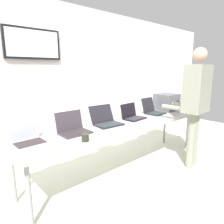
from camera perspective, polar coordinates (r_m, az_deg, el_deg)
ground at (r=3.22m, az=2.77°, el=-16.11°), size 8.00×8.00×0.04m
back_wall at (r=3.73m, az=-9.54°, el=8.55°), size 8.00×0.11×2.54m
workbench at (r=2.95m, az=2.91°, el=-4.14°), size 3.11×0.70×0.72m
equipment_box at (r=4.00m, az=15.06°, el=2.71°), size 0.39×0.37×0.31m
laptop_station_0 at (r=2.35m, az=-22.71°, el=-6.68°), size 0.33×0.30×0.26m
laptop_station_1 at (r=2.55m, az=-10.88°, el=-4.49°), size 0.36×0.30×0.26m
laptop_station_2 at (r=2.89m, az=-1.72°, el=-2.34°), size 0.40×0.40×0.26m
laptop_station_3 at (r=3.23m, az=5.78°, el=-0.92°), size 0.37×0.31×0.23m
laptop_station_4 at (r=3.66m, az=11.35°, el=0.53°), size 0.33×0.35×0.27m
person at (r=3.24m, az=22.48°, el=3.92°), size 0.46×0.61×1.79m
coffee_mug at (r=2.25m, az=-7.53°, el=-7.13°), size 0.08×0.08×0.08m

